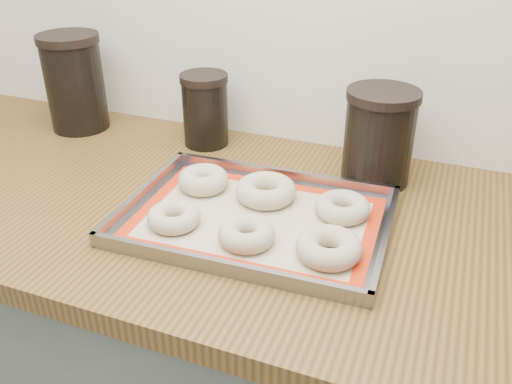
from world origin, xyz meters
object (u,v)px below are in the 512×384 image
at_px(baking_tray, 256,218).
at_px(bagel_front_mid, 246,234).
at_px(bagel_back_mid, 266,190).
at_px(canister_mid, 205,110).
at_px(bagel_front_left, 174,217).
at_px(bagel_back_right, 342,207).
at_px(bagel_front_right, 329,248).
at_px(bagel_back_left, 203,180).
at_px(canister_right, 379,137).
at_px(canister_left, 75,82).

distance_m(baking_tray, bagel_front_mid, 0.08).
bearing_deg(bagel_back_mid, canister_mid, 137.81).
xyz_separation_m(bagel_front_left, bagel_back_right, (0.26, 0.14, 0.00)).
relative_size(bagel_front_right, bagel_back_left, 1.08).
height_order(bagel_front_mid, bagel_back_left, bagel_back_left).
height_order(bagel_back_mid, bagel_back_right, bagel_back_mid).
xyz_separation_m(baking_tray, bagel_back_left, (-0.14, 0.07, 0.02)).
xyz_separation_m(bagel_front_left, bagel_back_left, (-0.01, 0.14, 0.00)).
bearing_deg(bagel_back_left, baking_tray, -26.49).
height_order(bagel_front_right, canister_right, canister_right).
distance_m(bagel_back_mid, canister_right, 0.25).
height_order(bagel_front_mid, bagel_back_right, bagel_front_mid).
bearing_deg(baking_tray, bagel_back_right, 26.05).
height_order(bagel_back_left, canister_left, canister_left).
bearing_deg(bagel_front_left, bagel_front_right, 1.17).
distance_m(bagel_back_left, bagel_back_right, 0.27).
distance_m(bagel_front_mid, canister_mid, 0.42).
height_order(canister_mid, canister_right, canister_right).
bearing_deg(bagel_back_left, canister_mid, 114.33).
height_order(baking_tray, bagel_back_left, bagel_back_left).
bearing_deg(canister_right, bagel_front_right, -93.48).
height_order(bagel_front_left, bagel_front_right, bagel_front_right).
bearing_deg(canister_mid, canister_right, -5.82).
xyz_separation_m(bagel_front_mid, bagel_front_right, (0.14, 0.01, 0.00)).
bearing_deg(bagel_front_left, baking_tray, 28.62).
bearing_deg(bagel_back_right, bagel_front_mid, -132.13).
relative_size(bagel_front_left, bagel_front_mid, 0.97).
bearing_deg(bagel_back_mid, canister_right, 42.45).
xyz_separation_m(baking_tray, canister_mid, (-0.23, 0.27, 0.08)).
bearing_deg(bagel_front_left, canister_right, 45.95).
relative_size(bagel_back_mid, canister_left, 0.50).
distance_m(bagel_front_mid, canister_right, 0.35).
bearing_deg(bagel_back_mid, bagel_back_right, -2.09).
xyz_separation_m(bagel_back_right, canister_mid, (-0.37, 0.20, 0.06)).
bearing_deg(canister_left, canister_right, -1.28).
distance_m(bagel_front_left, canister_left, 0.54).
relative_size(bagel_front_left, bagel_back_mid, 0.82).
relative_size(bagel_back_right, canister_left, 0.43).
distance_m(bagel_front_left, bagel_front_mid, 0.14).
distance_m(bagel_front_left, canister_right, 0.42).
xyz_separation_m(bagel_back_right, canister_right, (0.03, 0.16, 0.07)).
bearing_deg(baking_tray, bagel_front_mid, -80.99).
distance_m(bagel_back_mid, canister_mid, 0.30).
bearing_deg(bagel_back_mid, bagel_front_left, -129.55).
relative_size(baking_tray, canister_mid, 2.89).
distance_m(bagel_front_right, bagel_back_right, 0.13).
bearing_deg(bagel_back_left, bagel_front_right, -24.74).
bearing_deg(bagel_front_mid, bagel_back_right, 47.87).
bearing_deg(canister_left, bagel_back_right, -14.54).
distance_m(bagel_back_left, bagel_back_mid, 0.13).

